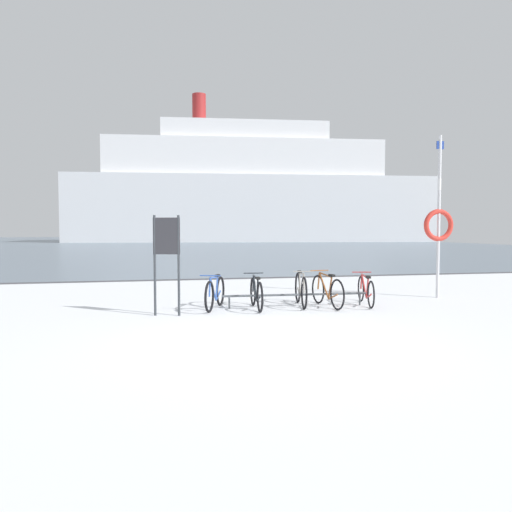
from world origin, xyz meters
name	(u,v)px	position (x,y,z in m)	size (l,w,h in m)	color
ground	(162,245)	(0.00, 53.90, -0.04)	(80.00, 132.00, 0.08)	white
bike_rack	(296,295)	(1.44, 3.29, 0.27)	(3.40, 0.24, 0.31)	#4C5156
bicycle_0	(215,293)	(-0.40, 3.41, 0.36)	(0.71, 1.56, 0.80)	black
bicycle_1	(256,293)	(0.49, 3.20, 0.35)	(0.46, 1.62, 0.78)	black
bicycle_2	(301,289)	(1.59, 3.41, 0.38)	(0.46, 1.71, 0.85)	black
bicycle_3	(327,291)	(2.15, 3.18, 0.37)	(0.46, 1.72, 0.81)	black
bicycle_4	(366,290)	(3.13, 3.23, 0.34)	(0.54, 1.67, 0.74)	black
info_sign	(167,247)	(-1.48, 2.77, 1.40)	(0.54, 0.19, 2.06)	#33383D
rescue_post	(439,222)	(5.50, 3.98, 1.97)	(0.84, 0.13, 4.18)	silver
ferry_ship	(250,193)	(13.57, 65.72, 7.35)	(54.88, 17.41, 21.93)	silver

